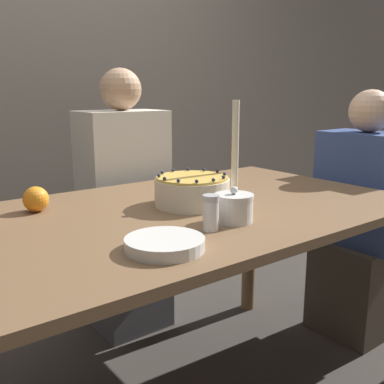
# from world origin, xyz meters

# --- Properties ---
(wall_behind) EXTENTS (8.00, 0.05, 2.60)m
(wall_behind) POSITION_xyz_m (0.00, 1.40, 1.30)
(wall_behind) COLOR slate
(wall_behind) RESTS_ON ground_plane
(dining_table) EXTENTS (1.67, 0.96, 0.77)m
(dining_table) POSITION_xyz_m (0.00, 0.00, 0.66)
(dining_table) COLOR brown
(dining_table) RESTS_ON ground_plane
(cake) EXTENTS (0.26, 0.26, 0.11)m
(cake) POSITION_xyz_m (0.09, 0.01, 0.82)
(cake) COLOR #EFE5CC
(cake) RESTS_ON dining_table
(sugar_bowl) EXTENTS (0.12, 0.12, 0.11)m
(sugar_bowl) POSITION_xyz_m (0.06, -0.22, 0.81)
(sugar_bowl) COLOR silver
(sugar_bowl) RESTS_ON dining_table
(sugar_shaker) EXTENTS (0.05, 0.05, 0.10)m
(sugar_shaker) POSITION_xyz_m (-0.05, -0.25, 0.82)
(sugar_shaker) COLOR white
(sugar_shaker) RESTS_ON dining_table
(plate_stack) EXTENTS (0.20, 0.20, 0.03)m
(plate_stack) POSITION_xyz_m (-0.25, -0.30, 0.78)
(plate_stack) COLOR silver
(plate_stack) RESTS_ON dining_table
(candle) EXTENTS (0.06, 0.06, 0.36)m
(candle) POSITION_xyz_m (0.27, 0.00, 0.92)
(candle) COLOR tan
(candle) RESTS_ON dining_table
(orange_fruit_0) EXTENTS (0.08, 0.08, 0.08)m
(orange_fruit_0) POSITION_xyz_m (-0.37, 0.26, 0.81)
(orange_fruit_0) COLOR orange
(orange_fruit_0) RESTS_ON dining_table
(person_man_blue_shirt) EXTENTS (0.40, 0.34, 1.26)m
(person_man_blue_shirt) POSITION_xyz_m (0.18, 0.68, 0.55)
(person_man_blue_shirt) COLOR #595960
(person_man_blue_shirt) RESTS_ON ground_plane
(person_woman_floral) EXTENTS (0.34, 0.40, 1.17)m
(person_woman_floral) POSITION_xyz_m (1.04, -0.06, 0.50)
(person_woman_floral) COLOR #473D33
(person_woman_floral) RESTS_ON ground_plane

